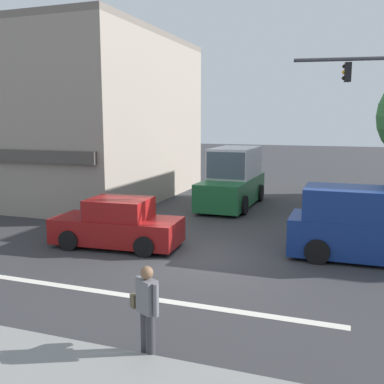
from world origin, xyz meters
name	(u,v)px	position (x,y,z in m)	size (l,w,h in m)	color
ground_plane	(195,255)	(0.00, 0.00, 0.00)	(120.00, 120.00, 0.00)	#333335
lane_marking_stripe	(145,298)	(0.00, -3.50, 0.00)	(9.00, 0.24, 0.01)	silver
building_left_block	(60,118)	(-10.71, 8.38, 4.16)	(12.19, 11.78, 8.33)	gray
utility_pole_near_left	(60,114)	(-7.95, 4.55, 4.33)	(1.40, 0.22, 8.36)	brown
van_approaching_near	(367,226)	(4.86, 1.35, 1.01)	(4.62, 2.08, 2.11)	navy
box_truck_crossing_leftbound	(233,179)	(-0.96, 8.19, 1.25)	(2.26, 5.61, 2.75)	#1E6033
sedan_parked_curbside	(118,225)	(-2.68, 0.09, 0.71)	(4.21, 2.09, 1.58)	maroon
pedestrian_foreground_with_bag	(147,307)	(1.21, -5.89, 0.95)	(0.64, 0.52, 1.67)	#333338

